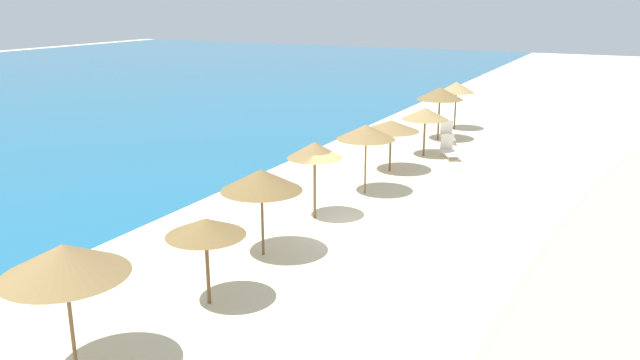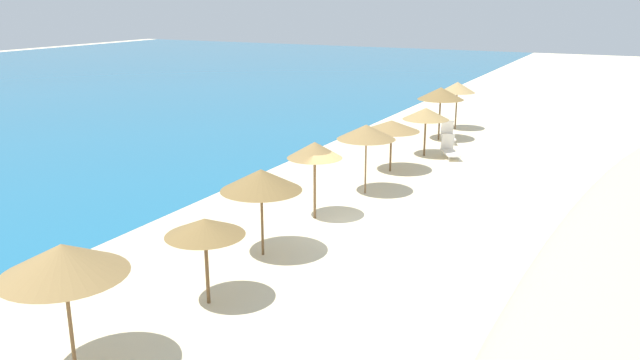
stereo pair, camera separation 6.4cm
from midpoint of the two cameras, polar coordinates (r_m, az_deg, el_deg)
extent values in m
plane|color=beige|center=(22.61, 2.56, -4.12)|extent=(160.00, 160.00, 0.00)
cylinder|color=brown|center=(14.67, -21.45, -11.71)|extent=(0.08, 0.08, 2.43)
cone|color=olive|center=(14.10, -22.02, -6.62)|extent=(2.64, 2.64, 0.68)
cylinder|color=brown|center=(16.97, -10.11, -7.65)|extent=(0.10, 0.10, 2.06)
cone|color=olive|center=(16.57, -10.30, -4.14)|extent=(2.07, 2.07, 0.45)
cylinder|color=brown|center=(19.83, -5.25, -3.63)|extent=(0.08, 0.08, 2.26)
cone|color=olive|center=(19.44, -5.35, 0.02)|extent=(2.52, 2.52, 0.66)
cylinder|color=brown|center=(23.02, -0.55, -0.57)|extent=(0.10, 0.10, 2.42)
cone|color=olive|center=(22.67, -0.56, 2.70)|extent=(1.99, 1.99, 0.58)
cylinder|color=brown|center=(26.07, 4.00, 1.38)|extent=(0.07, 0.07, 2.43)
cone|color=olive|center=(25.77, 4.06, 4.31)|extent=(2.38, 2.38, 0.59)
cylinder|color=brown|center=(29.62, 6.23, 2.71)|extent=(0.09, 0.09, 2.05)
cone|color=olive|center=(29.38, 6.30, 4.84)|extent=(2.59, 2.59, 0.50)
cylinder|color=brown|center=(32.80, 9.24, 3.88)|extent=(0.10, 0.10, 2.03)
cone|color=#9E7F4C|center=(32.58, 9.33, 5.88)|extent=(2.33, 2.33, 0.59)
cylinder|color=brown|center=(36.70, 10.50, 5.43)|extent=(0.10, 0.10, 2.45)
cone|color=olive|center=(36.48, 10.61, 7.61)|extent=(2.57, 2.57, 0.68)
cylinder|color=brown|center=(39.95, 11.94, 6.16)|extent=(0.09, 0.09, 2.41)
cone|color=tan|center=(39.75, 12.05, 8.11)|extent=(2.14, 2.14, 0.63)
cube|color=white|center=(36.11, 11.27, 3.75)|extent=(1.54, 1.16, 0.07)
cube|color=white|center=(36.65, 11.17, 4.63)|extent=(0.59, 0.75, 0.84)
cylinder|color=silver|center=(35.53, 10.93, 3.28)|extent=(0.04, 0.04, 0.28)
cylinder|color=silver|center=(35.61, 11.83, 3.26)|extent=(0.04, 0.04, 0.28)
cylinder|color=silver|center=(36.68, 10.70, 3.68)|extent=(0.04, 0.04, 0.28)
cylinder|color=silver|center=(36.75, 11.57, 3.66)|extent=(0.04, 0.04, 0.28)
cube|color=white|center=(32.62, 11.51, 2.38)|extent=(1.62, 1.33, 0.07)
cube|color=white|center=(33.19, 11.22, 3.40)|extent=(0.57, 0.70, 0.87)
cylinder|color=silver|center=(31.99, 11.33, 1.83)|extent=(0.04, 0.04, 0.25)
cylinder|color=silver|center=(32.14, 12.28, 1.84)|extent=(0.04, 0.04, 0.25)
cylinder|color=silver|center=(33.18, 10.74, 2.36)|extent=(0.04, 0.04, 0.25)
cylinder|color=silver|center=(33.33, 11.66, 2.37)|extent=(0.04, 0.04, 0.25)
camera|label=1|loc=(0.03, -90.08, -0.02)|focal=35.85mm
camera|label=2|loc=(0.03, 89.92, 0.02)|focal=35.85mm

